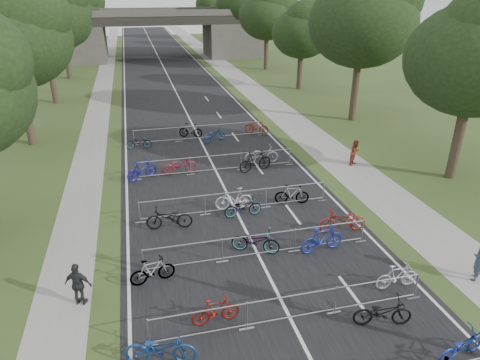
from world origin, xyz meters
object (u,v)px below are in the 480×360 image
at_px(pedestrian_a, 480,259).
at_px(pedestrian_b, 355,153).
at_px(overpass_bridge, 157,34).
at_px(pedestrian_c, 78,285).

xyz_separation_m(pedestrian_a, pedestrian_b, (1.02, 11.45, -0.13)).
height_order(overpass_bridge, pedestrian_b, overpass_bridge).
distance_m(overpass_bridge, pedestrian_c, 55.69).
relative_size(overpass_bridge, pedestrian_c, 19.10).
bearing_deg(pedestrian_c, pedestrian_b, -127.10).
height_order(pedestrian_a, pedestrian_b, pedestrian_a).
xyz_separation_m(pedestrian_a, pedestrian_c, (-14.30, 2.18, -0.10)).
xyz_separation_m(pedestrian_b, pedestrian_c, (-15.31, -9.27, 0.02)).
distance_m(pedestrian_a, pedestrian_c, 14.46).
distance_m(overpass_bridge, pedestrian_a, 57.94).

